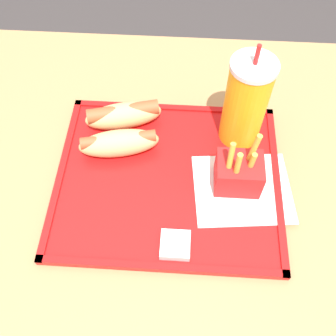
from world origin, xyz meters
The scene contains 9 objects.
ground_plane centered at (0.00, 0.00, 0.00)m, with size 8.00×8.00×0.00m, color #383333.
dining_table centered at (0.00, 0.00, 0.37)m, with size 1.42×0.83×0.74m.
food_tray centered at (-0.04, 0.03, 0.74)m, with size 0.39×0.33×0.01m.
paper_napkin centered at (0.09, 0.01, 0.75)m, with size 0.18×0.16×0.00m.
soda_cup centered at (0.09, 0.13, 0.84)m, with size 0.08×0.08×0.21m.
hot_dog_far centered at (-0.13, 0.14, 0.78)m, with size 0.15×0.08×0.05m.
hot_dog_near centered at (-0.13, 0.08, 0.78)m, with size 0.15×0.08×0.05m.
fries_carton centered at (0.08, 0.03, 0.78)m, with size 0.08×0.06×0.12m.
sauce_cup_mayo centered at (-0.02, -0.10, 0.76)m, with size 0.05×0.05×0.02m.
Camera 1 is at (-0.02, -0.33, 1.33)m, focal length 42.00 mm.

